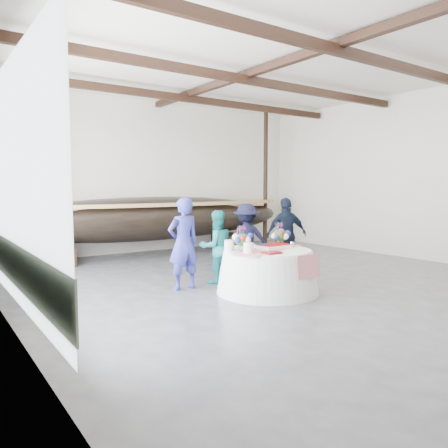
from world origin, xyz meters
TOP-DOWN VIEW (x-y plane):
  - floor at (0.00, 0.00)m, footprint 10.00×12.00m
  - wall_back at (0.00, 6.00)m, footprint 10.00×0.02m
  - wall_left at (-5.00, 0.00)m, footprint 0.02×12.00m
  - wall_right at (5.00, 0.00)m, footprint 0.02×12.00m
  - ceiling at (0.00, 0.00)m, footprint 10.00×12.00m
  - pavilion_structure at (0.00, 0.85)m, footprint 9.80×11.76m
  - open_bay at (-4.95, 1.00)m, footprint 0.03×7.00m
  - longboat_display at (-0.62, 5.03)m, footprint 8.89×1.78m
  - banquet_table at (-0.76, -0.06)m, footprint 1.87×1.87m
  - tabletop_items at (-0.78, 0.07)m, footprint 1.82×1.11m
  - guest_woman_blue at (-1.90, 1.06)m, footprint 0.64×0.42m
  - guest_woman_teal at (-1.08, 1.15)m, footprint 0.79×0.66m
  - guest_man_left at (-0.11, 1.41)m, footprint 1.17×0.97m
  - guest_man_right at (0.87, 1.18)m, footprint 1.08×0.67m

SIDE VIEW (x-z plane):
  - floor at x=0.00m, z-range -0.01..0.01m
  - banquet_table at x=-0.76m, z-range 0.00..0.80m
  - guest_woman_teal at x=-1.08m, z-range 0.00..1.48m
  - guest_man_left at x=-0.11m, z-range 0.00..1.58m
  - guest_man_right at x=0.87m, z-range 0.00..1.71m
  - guest_woman_blue at x=-1.90m, z-range 0.00..1.76m
  - tabletop_items at x=-0.78m, z-range 0.75..1.15m
  - longboat_display at x=-0.62m, z-range 0.23..1.90m
  - open_bay at x=-4.95m, z-range 0.23..3.43m
  - wall_back at x=0.00m, z-range 0.00..4.50m
  - wall_left at x=-5.00m, z-range 0.00..4.50m
  - wall_right at x=5.00m, z-range 0.00..4.50m
  - pavilion_structure at x=0.00m, z-range 1.75..6.25m
  - ceiling at x=0.00m, z-range 4.50..4.50m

